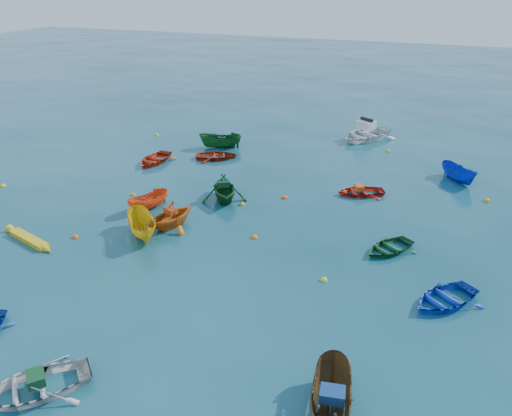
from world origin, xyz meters
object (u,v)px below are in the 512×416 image
(kayak_yellow, at_px, (30,242))
(motorboat_white, at_px, (365,139))
(dinghy_blue_se, at_px, (444,303))
(dinghy_white_near, at_px, (36,392))

(kayak_yellow, height_order, motorboat_white, motorboat_white)
(dinghy_blue_se, bearing_deg, motorboat_white, 146.59)
(dinghy_white_near, relative_size, kayak_yellow, 0.98)
(dinghy_blue_se, bearing_deg, kayak_yellow, -135.48)
(dinghy_blue_se, xyz_separation_m, motorboat_white, (-6.61, 20.26, 0.00))
(dinghy_blue_se, height_order, motorboat_white, motorboat_white)
(motorboat_white, bearing_deg, dinghy_white_near, -70.19)
(kayak_yellow, bearing_deg, motorboat_white, -12.67)
(dinghy_white_near, distance_m, kayak_yellow, 10.41)
(dinghy_white_near, xyz_separation_m, motorboat_white, (5.20, 29.73, 0.00))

